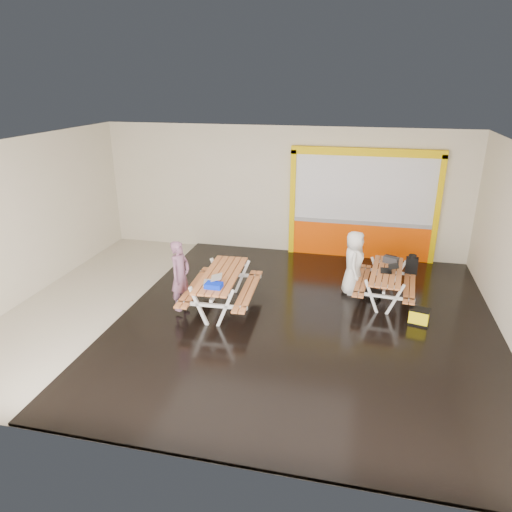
% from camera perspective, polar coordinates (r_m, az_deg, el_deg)
% --- Properties ---
extents(room, '(10.02, 8.02, 3.52)m').
position_cam_1_polar(room, '(9.16, -1.27, 2.44)').
color(room, beige).
rests_on(room, ground).
extents(deck, '(7.50, 7.98, 0.05)m').
position_cam_1_polar(deck, '(9.64, 6.10, -7.89)').
color(deck, black).
rests_on(deck, room).
extents(kiosk, '(3.88, 0.16, 3.00)m').
position_cam_1_polar(kiosk, '(12.76, 12.87, 5.79)').
color(kiosk, '#EF4900').
rests_on(kiosk, room).
extents(picnic_table_left, '(1.50, 2.14, 0.83)m').
position_cam_1_polar(picnic_table_left, '(9.85, -4.23, -3.22)').
color(picnic_table_left, '#C56D35').
rests_on(picnic_table_left, deck).
extents(picnic_table_right, '(1.40, 1.93, 0.73)m').
position_cam_1_polar(picnic_table_right, '(10.60, 15.60, -2.59)').
color(picnic_table_right, '#C56D35').
rests_on(picnic_table_right, deck).
extents(person_left, '(0.46, 0.60, 1.47)m').
position_cam_1_polar(person_left, '(9.71, -9.23, -2.35)').
color(person_left, '#70485F').
rests_on(person_left, deck).
extents(person_right, '(0.47, 0.73, 1.48)m').
position_cam_1_polar(person_right, '(10.69, 11.84, -0.84)').
color(person_right, white).
rests_on(person_right, deck).
extents(laptop_left, '(0.44, 0.41, 0.16)m').
position_cam_1_polar(laptop_left, '(9.34, -5.40, -3.01)').
color(laptop_left, silver).
rests_on(laptop_left, picnic_table_left).
extents(laptop_right, '(0.37, 0.33, 0.16)m').
position_cam_1_polar(laptop_right, '(10.49, 15.90, -1.55)').
color(laptop_right, black).
rests_on(laptop_right, picnic_table_right).
extents(blue_pouch, '(0.33, 0.24, 0.10)m').
position_cam_1_polar(blue_pouch, '(9.13, -5.18, -3.59)').
color(blue_pouch, '#0623D1').
rests_on(blue_pouch, picnic_table_left).
extents(toolbox, '(0.36, 0.28, 0.19)m').
position_cam_1_polar(toolbox, '(10.97, 16.15, -0.45)').
color(toolbox, black).
rests_on(toolbox, picnic_table_right).
extents(backpack, '(0.29, 0.20, 0.45)m').
position_cam_1_polar(backpack, '(11.24, 18.48, -0.98)').
color(backpack, black).
rests_on(backpack, picnic_table_right).
extents(dark_case, '(0.43, 0.38, 0.13)m').
position_cam_1_polar(dark_case, '(10.86, 13.98, -4.43)').
color(dark_case, black).
rests_on(dark_case, deck).
extents(fluke_bag, '(0.43, 0.33, 0.33)m').
position_cam_1_polar(fluke_bag, '(9.90, 19.27, -7.00)').
color(fluke_bag, black).
rests_on(fluke_bag, deck).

